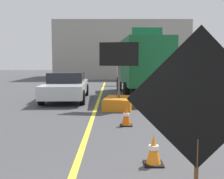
# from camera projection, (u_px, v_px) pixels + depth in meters

# --- Properties ---
(lane_center_stripe) EXTENTS (0.14, 36.00, 0.01)m
(lane_center_stripe) POSITION_uv_depth(u_px,v_px,m) (88.00, 131.00, 7.75)
(lane_center_stripe) COLOR yellow
(lane_center_stripe) RESTS_ON ground
(roadwork_sign) EXTENTS (1.63, 0.07, 2.33)m
(roadwork_sign) POSITION_uv_depth(u_px,v_px,m) (199.00, 102.00, 3.14)
(roadwork_sign) COLOR #593819
(roadwork_sign) RESTS_ON ground
(arrow_board_trailer) EXTENTS (1.59, 1.94, 2.70)m
(arrow_board_trailer) POSITION_uv_depth(u_px,v_px,m) (119.00, 97.00, 11.45)
(arrow_board_trailer) COLOR orange
(arrow_board_trailer) RESTS_ON ground
(box_truck) EXTENTS (2.73, 7.15, 3.12)m
(box_truck) POSITION_uv_depth(u_px,v_px,m) (142.00, 65.00, 15.84)
(box_truck) COLOR black
(box_truck) RESTS_ON ground
(pickup_car) EXTENTS (2.20, 5.19, 1.38)m
(pickup_car) POSITION_uv_depth(u_px,v_px,m) (67.00, 86.00, 14.10)
(pickup_car) COLOR silver
(pickup_car) RESTS_ON ground
(highway_guide_sign) EXTENTS (2.79, 0.30, 5.00)m
(highway_guide_sign) POSITION_uv_depth(u_px,v_px,m) (154.00, 44.00, 23.80)
(highway_guide_sign) COLOR gray
(highway_guide_sign) RESTS_ON ground
(far_building_block) EXTENTS (14.66, 9.54, 6.29)m
(far_building_block) POSITION_uv_depth(u_px,v_px,m) (121.00, 51.00, 33.80)
(far_building_block) COLOR gray
(far_building_block) RESTS_ON ground
(traffic_cone_near_sign) EXTENTS (0.36, 0.36, 0.58)m
(traffic_cone_near_sign) POSITION_uv_depth(u_px,v_px,m) (154.00, 150.00, 5.20)
(traffic_cone_near_sign) COLOR black
(traffic_cone_near_sign) RESTS_ON ground
(traffic_cone_mid_lane) EXTENTS (0.36, 0.36, 0.59)m
(traffic_cone_mid_lane) POSITION_uv_depth(u_px,v_px,m) (127.00, 116.00, 8.37)
(traffic_cone_mid_lane) COLOR black
(traffic_cone_mid_lane) RESTS_ON ground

